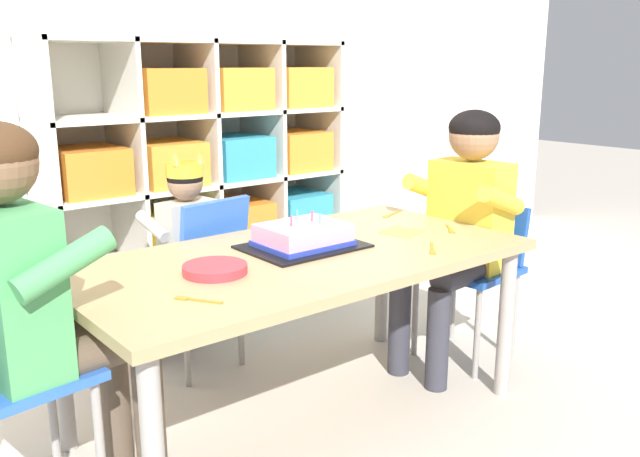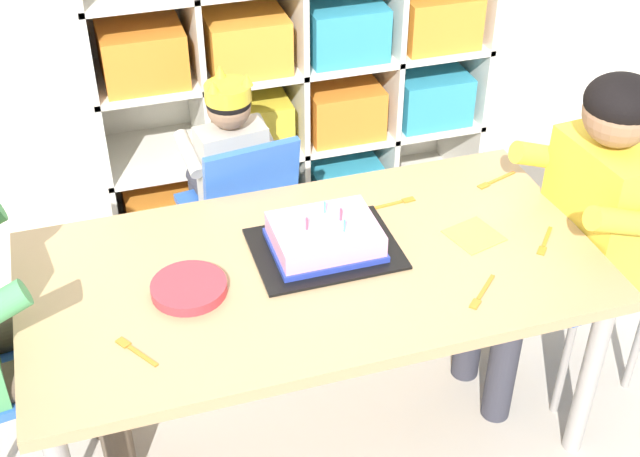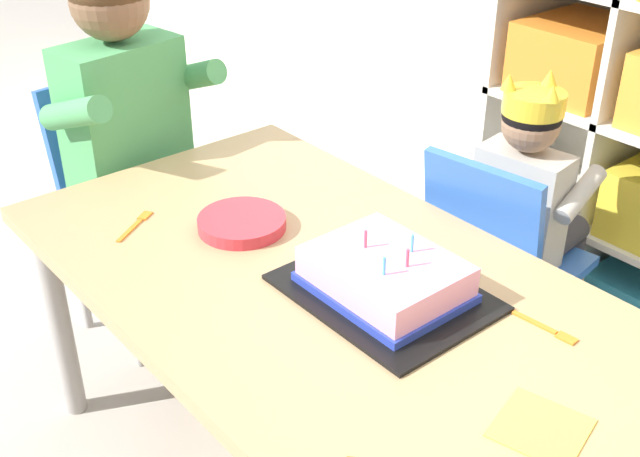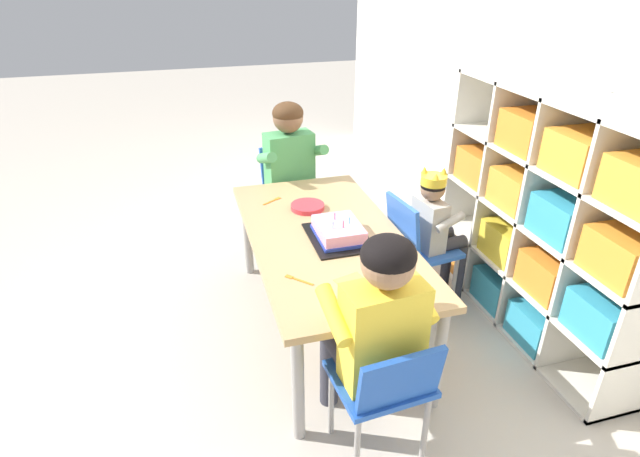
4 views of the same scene
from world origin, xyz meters
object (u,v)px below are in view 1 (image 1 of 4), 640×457
at_px(adult_helper_seated, 35,283).
at_px(activity_table, 300,271).
at_px(classroom_chair_guest_side, 474,263).
at_px(guest_at_table_side, 461,213).
at_px(fork_at_table_front_edge, 391,214).
at_px(fork_beside_plate_stack, 450,229).
at_px(fork_scattered_mid_table, 335,227).
at_px(classroom_chair_blue, 200,271).
at_px(fork_near_child_seat, 195,300).
at_px(birthday_cake_on_tray, 303,238).
at_px(fork_by_napkin, 432,249).
at_px(child_with_crown, 181,234).
at_px(paper_plate_stack, 215,269).

bearing_deg(adult_helper_seated, activity_table, -99.04).
relative_size(classroom_chair_guest_side, guest_at_table_side, 0.62).
bearing_deg(fork_at_table_front_edge, fork_beside_plate_stack, -110.63).
xyz_separation_m(fork_at_table_front_edge, fork_scattered_mid_table, (-0.31, -0.02, 0.00)).
xyz_separation_m(adult_helper_seated, fork_scattered_mid_table, (1.12, 0.18, -0.06)).
height_order(classroom_chair_blue, fork_near_child_seat, classroom_chair_blue).
height_order(classroom_chair_guest_side, fork_at_table_front_edge, classroom_chair_guest_side).
bearing_deg(birthday_cake_on_tray, fork_by_napkin, -42.59).
bearing_deg(activity_table, fork_near_child_seat, -159.45).
bearing_deg(classroom_chair_guest_side, classroom_chair_blue, -125.93).
bearing_deg(classroom_chair_guest_side, fork_beside_plate_stack, -77.44).
relative_size(guest_at_table_side, fork_by_napkin, 8.80).
height_order(guest_at_table_side, fork_near_child_seat, guest_at_table_side).
relative_size(fork_scattered_mid_table, fork_by_napkin, 1.11).
height_order(fork_beside_plate_stack, fork_scattered_mid_table, same).
bearing_deg(fork_at_table_front_edge, fork_by_napkin, -138.94).
relative_size(child_with_crown, paper_plate_stack, 4.51).
distance_m(classroom_chair_guest_side, fork_at_table_front_edge, 0.39).
bearing_deg(child_with_crown, classroom_chair_guest_side, 136.48).
distance_m(activity_table, adult_helper_seated, 0.82).
relative_size(adult_helper_seated, fork_by_napkin, 9.20).
relative_size(guest_at_table_side, paper_plate_stack, 5.35).
bearing_deg(fork_scattered_mid_table, child_with_crown, -55.23).
height_order(classroom_chair_guest_side, guest_at_table_side, guest_at_table_side).
xyz_separation_m(birthday_cake_on_tray, fork_by_napkin, (0.31, -0.29, -0.03)).
height_order(activity_table, fork_near_child_seat, fork_near_child_seat).
bearing_deg(birthday_cake_on_tray, fork_at_table_front_edge, 16.04).
height_order(fork_near_child_seat, fork_scattered_mid_table, same).
distance_m(adult_helper_seated, fork_beside_plate_stack, 1.43).
bearing_deg(child_with_crown, fork_scattered_mid_table, 122.17).
xyz_separation_m(classroom_chair_blue, fork_beside_plate_stack, (0.68, -0.64, 0.18)).
bearing_deg(birthday_cake_on_tray, classroom_chair_guest_side, -4.83).
distance_m(classroom_chair_guest_side, fork_scattered_mid_table, 0.62).
relative_size(birthday_cake_on_tray, fork_scattered_mid_table, 2.97).
bearing_deg(child_with_crown, fork_near_child_seat, 56.80).
relative_size(guest_at_table_side, fork_at_table_front_edge, 7.08).
bearing_deg(fork_by_napkin, fork_beside_plate_stack, -14.54).
bearing_deg(fork_scattered_mid_table, classroom_chair_guest_side, 153.66).
distance_m(paper_plate_stack, fork_near_child_seat, 0.23).
bearing_deg(classroom_chair_guest_side, activity_table, -95.91).
distance_m(adult_helper_seated, fork_at_table_front_edge, 1.45).
height_order(classroom_chair_blue, fork_by_napkin, classroom_chair_blue).
height_order(adult_helper_seated, birthday_cake_on_tray, adult_helper_seated).
xyz_separation_m(child_with_crown, fork_by_napkin, (0.44, -0.89, 0.06)).
xyz_separation_m(child_with_crown, birthday_cake_on_tray, (0.13, -0.61, 0.09)).
distance_m(fork_at_table_front_edge, fork_scattered_mid_table, 0.31).
xyz_separation_m(classroom_chair_guest_side, guest_at_table_side, (-0.11, -0.01, 0.22)).
height_order(classroom_chair_guest_side, fork_scattered_mid_table, classroom_chair_guest_side).
distance_m(activity_table, fork_by_napkin, 0.43).
xyz_separation_m(activity_table, adult_helper_seated, (-0.81, 0.02, 0.12)).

